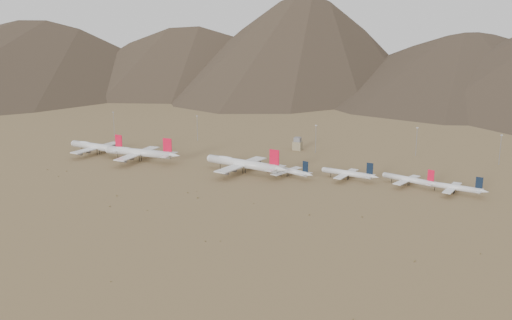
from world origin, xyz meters
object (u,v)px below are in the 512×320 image
at_px(narrowbody_b, 349,173).
at_px(control_tower, 297,144).
at_px(widebody_east, 243,164).
at_px(narrowbody_a, 288,171).
at_px(widebody_centre, 139,152).
at_px(widebody_west, 97,147).

height_order(narrowbody_b, control_tower, narrowbody_b).
xyz_separation_m(widebody_east, narrowbody_a, (36.78, 3.48, -3.01)).
height_order(narrowbody_a, narrowbody_b, narrowbody_b).
height_order(widebody_centre, control_tower, widebody_centre).
relative_size(narrowbody_a, control_tower, 3.60).
distance_m(widebody_east, control_tower, 97.21).
relative_size(narrowbody_b, control_tower, 3.85).
bearing_deg(widebody_east, narrowbody_a, 17.14).
xyz_separation_m(widebody_west, narrowbody_b, (229.69, 0.73, -2.12)).
relative_size(widebody_west, narrowbody_b, 1.50).
bearing_deg(widebody_west, narrowbody_b, 8.47).
xyz_separation_m(widebody_west, control_tower, (162.20, 84.84, -1.81)).
relative_size(widebody_west, widebody_east, 0.92).
bearing_deg(narrowbody_a, widebody_west, -162.73).
relative_size(widebody_west, control_tower, 5.77).
xyz_separation_m(widebody_centre, control_tower, (113.39, 92.04, -2.28)).
xyz_separation_m(widebody_centre, narrowbody_a, (135.60, -0.55, -2.76)).
height_order(widebody_east, narrowbody_a, widebody_east).
bearing_deg(widebody_centre, narrowbody_b, 2.06).
bearing_deg(widebody_centre, widebody_west, 171.15).
distance_m(widebody_west, widebody_east, 148.06).
relative_size(widebody_east, narrowbody_a, 1.75).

